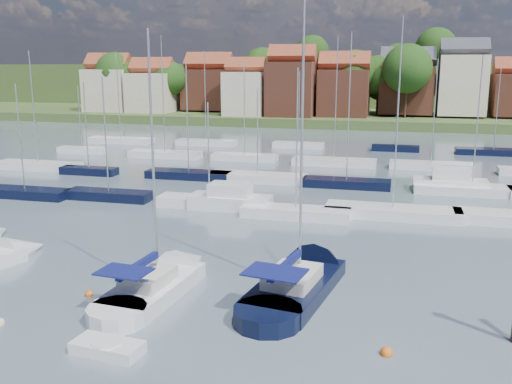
# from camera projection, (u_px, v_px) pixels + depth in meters

# --- Properties ---
(ground) EXTENTS (260.00, 260.00, 0.00)m
(ground) POSITION_uv_depth(u_px,v_px,m) (323.00, 170.00, 66.56)
(ground) COLOR #465560
(ground) RESTS_ON ground
(sailboat_centre) EXTENTS (3.89, 11.32, 15.12)m
(sailboat_centre) POSITION_uv_depth(u_px,v_px,m) (165.00, 281.00, 31.75)
(sailboat_centre) COLOR silver
(sailboat_centre) RESTS_ON ground
(sailboat_navy) EXTENTS (5.32, 13.17, 17.67)m
(sailboat_navy) POSITION_uv_depth(u_px,v_px,m) (306.00, 277.00, 32.32)
(sailboat_navy) COLOR black
(sailboat_navy) RESTS_ON ground
(tender) EXTENTS (3.19, 1.73, 0.66)m
(tender) POSITION_uv_depth(u_px,v_px,m) (108.00, 347.00, 24.52)
(tender) COLOR silver
(tender) RESTS_ON ground
(buoy_b) EXTENTS (0.50, 0.50, 0.50)m
(buoy_b) POSITION_uv_depth(u_px,v_px,m) (0.00, 325.00, 27.20)
(buoy_b) COLOR beige
(buoy_b) RESTS_ON ground
(buoy_c) EXTENTS (0.44, 0.44, 0.44)m
(buoy_c) POSITION_uv_depth(u_px,v_px,m) (89.00, 296.00, 30.61)
(buoy_c) COLOR #D85914
(buoy_c) RESTS_ON ground
(buoy_d) EXTENTS (0.51, 0.51, 0.51)m
(buoy_d) POSITION_uv_depth(u_px,v_px,m) (251.00, 330.00, 26.73)
(buoy_d) COLOR beige
(buoy_d) RESTS_ON ground
(buoy_e) EXTENTS (0.44, 0.44, 0.44)m
(buoy_e) POSITION_uv_depth(u_px,v_px,m) (319.00, 271.00, 34.32)
(buoy_e) COLOR #D85914
(buoy_e) RESTS_ON ground
(buoy_f) EXTENTS (0.55, 0.55, 0.55)m
(buoy_f) POSITION_uv_depth(u_px,v_px,m) (386.00, 355.00, 24.40)
(buoy_f) COLOR #D85914
(buoy_f) RESTS_ON ground
(marina_field) EXTENTS (79.62, 41.41, 15.93)m
(marina_field) POSITION_uv_depth(u_px,v_px,m) (335.00, 175.00, 61.42)
(marina_field) COLOR silver
(marina_field) RESTS_ON ground
(far_shore_town) EXTENTS (212.46, 90.00, 22.27)m
(far_shore_town) POSITION_uv_depth(u_px,v_px,m) (379.00, 93.00, 152.59)
(far_shore_town) COLOR #42562B
(far_shore_town) RESTS_ON ground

